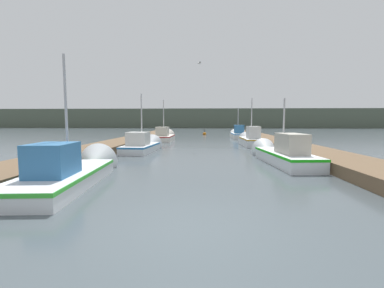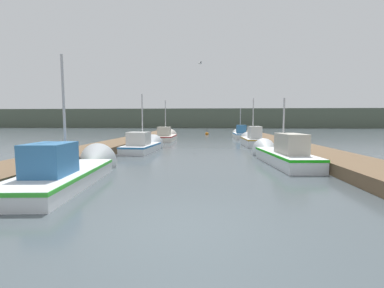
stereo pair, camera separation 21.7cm
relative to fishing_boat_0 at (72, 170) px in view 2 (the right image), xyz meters
name	(u,v)px [view 2 (the right image)]	position (x,y,z in m)	size (l,w,h in m)	color
ground_plane	(180,229)	(4.02, -3.58, -0.37)	(200.00, 200.00, 0.00)	#424C51
dock_left	(125,142)	(-2.25, 12.42, -0.14)	(2.50, 40.00, 0.45)	brown
dock_right	(281,143)	(10.29, 12.42, -0.14)	(2.50, 40.00, 0.45)	brown
distant_shore_ridge	(207,119)	(4.02, 67.81, 2.22)	(120.00, 16.00, 5.18)	#4C5647
fishing_boat_0	(72,170)	(0.00, 0.00, 0.00)	(2.14, 5.77, 4.60)	silver
fishing_boat_1	(281,154)	(8.01, 4.27, 0.07)	(1.89, 5.79, 3.45)	silver
fishing_boat_2	(144,145)	(0.30, 8.52, 0.02)	(1.85, 4.80, 4.20)	silver
fishing_boat_3	(252,140)	(8.10, 12.78, 0.11)	(1.55, 4.54, 4.14)	silver
fishing_boat_4	(166,136)	(0.27, 17.70, 0.03)	(1.83, 4.99, 4.61)	silver
fishing_boat_5	(240,134)	(8.24, 22.20, 0.07)	(1.43, 5.87, 3.85)	silver
mooring_piling_0	(242,132)	(8.98, 26.07, 0.16)	(0.23, 0.23, 1.05)	#473523
mooring_piling_1	(249,134)	(9.02, 20.31, 0.14)	(0.34, 0.34, 1.02)	#473523
channel_buoy	(207,134)	(4.36, 27.95, -0.23)	(0.50, 0.50, 1.00)	#BF6513
seagull_lead	(200,63)	(3.96, 10.09, 5.62)	(0.31, 0.56, 0.12)	white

